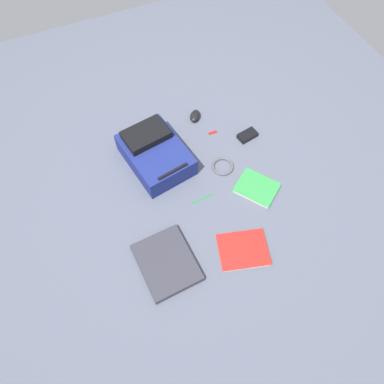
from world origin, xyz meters
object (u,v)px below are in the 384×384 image
at_px(book_red, 243,250).
at_px(book_blue, 257,188).
at_px(laptop, 167,262).
at_px(power_brick, 247,135).
at_px(computer_mouse, 195,116).
at_px(cable_coil, 223,166).
at_px(usb_stick, 213,132).
at_px(pen_black, 203,199).
at_px(backpack, 155,153).

relative_size(book_red, book_blue, 1.04).
height_order(laptop, power_brick, laptop).
xyz_separation_m(computer_mouse, cable_coil, (-0.41, 0.01, -0.01)).
relative_size(laptop, usb_stick, 6.23).
height_order(book_blue, computer_mouse, computer_mouse).
distance_m(laptop, pen_black, 0.42).
height_order(computer_mouse, pen_black, computer_mouse).
xyz_separation_m(book_red, usb_stick, (0.76, -0.20, -0.01)).
relative_size(computer_mouse, cable_coil, 0.79).
bearing_deg(book_red, pen_black, 9.49).
xyz_separation_m(backpack, pen_black, (-0.35, -0.14, -0.07)).
bearing_deg(backpack, book_blue, -132.80).
xyz_separation_m(backpack, book_red, (-0.71, -0.20, -0.06)).
xyz_separation_m(book_blue, computer_mouse, (0.62, 0.10, 0.01)).
distance_m(book_red, usb_stick, 0.79).
bearing_deg(usb_stick, backpack, 97.35).
relative_size(book_red, computer_mouse, 2.93).
xyz_separation_m(computer_mouse, pen_black, (-0.56, 0.21, -0.02)).
distance_m(backpack, book_blue, 0.62).
bearing_deg(backpack, power_brick, -96.42).
xyz_separation_m(book_red, book_blue, (0.30, -0.25, -0.00)).
xyz_separation_m(book_blue, usb_stick, (0.47, 0.05, -0.01)).
relative_size(power_brick, usb_stick, 2.16).
relative_size(backpack, book_red, 1.56).
distance_m(cable_coil, usb_stick, 0.26).
xyz_separation_m(backpack, laptop, (-0.62, 0.18, -0.06)).
height_order(backpack, pen_black, backpack).
relative_size(book_red, usb_stick, 5.42).
relative_size(book_red, pen_black, 2.10).
relative_size(laptop, computer_mouse, 3.37).
bearing_deg(book_red, laptop, 75.87).
relative_size(backpack, book_blue, 1.63).
relative_size(laptop, power_brick, 2.89).
xyz_separation_m(laptop, pen_black, (0.26, -0.32, -0.01)).
bearing_deg(backpack, pen_black, -157.96).
bearing_deg(cable_coil, backpack, 58.96).
bearing_deg(usb_stick, cable_coil, 167.24).
distance_m(laptop, book_blue, 0.66).
height_order(laptop, book_red, laptop).
height_order(computer_mouse, cable_coil, computer_mouse).
height_order(book_blue, pen_black, book_blue).
xyz_separation_m(laptop, usb_stick, (0.67, -0.58, -0.01)).
distance_m(power_brick, pen_black, 0.52).
distance_m(book_red, power_brick, 0.75).
distance_m(laptop, usb_stick, 0.88).
bearing_deg(laptop, book_blue, -72.30).
relative_size(backpack, cable_coil, 3.63).
xyz_separation_m(backpack, computer_mouse, (0.21, -0.35, -0.05)).
bearing_deg(power_brick, usb_stick, 57.12).
xyz_separation_m(book_blue, pen_black, (0.06, 0.31, -0.01)).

